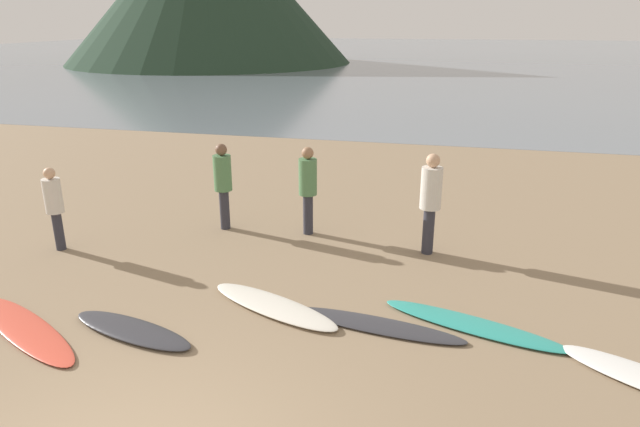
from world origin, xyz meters
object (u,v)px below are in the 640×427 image
(surfboard_6, at_px, (472,325))
(surfboard_3, at_px, (132,330))
(person_1, at_px, (431,196))
(surfboard_2, at_px, (25,329))
(surfboard_4, at_px, (274,306))
(person_2, at_px, (223,180))
(person_3, at_px, (54,202))
(person_0, at_px, (308,184))
(surfboard_5, at_px, (377,325))

(surfboard_6, bearing_deg, surfboard_3, -146.42)
(surfboard_6, bearing_deg, person_1, 125.22)
(surfboard_2, xyz_separation_m, surfboard_4, (3.07, 1.37, 0.02))
(surfboard_4, xyz_separation_m, person_2, (-1.96, 2.93, 0.97))
(person_1, bearing_deg, surfboard_4, -125.20)
(person_3, bearing_deg, person_0, 168.09)
(surfboard_5, bearing_deg, person_2, 146.88)
(surfboard_4, xyz_separation_m, surfboard_6, (2.81, 0.14, -0.01))
(surfboard_6, relative_size, person_1, 1.41)
(surfboard_2, distance_m, person_3, 3.06)
(person_3, bearing_deg, surfboard_5, 131.65)
(person_3, bearing_deg, person_1, 156.60)
(surfboard_6, xyz_separation_m, person_0, (-3.08, 2.90, 0.98))
(surfboard_3, relative_size, person_3, 1.29)
(surfboard_2, xyz_separation_m, person_1, (5.13, 3.97, 1.05))
(surfboard_3, height_order, person_3, person_3)
(person_0, bearing_deg, person_2, 107.83)
(surfboard_2, relative_size, surfboard_4, 1.15)
(surfboard_4, bearing_deg, person_3, -171.74)
(person_1, bearing_deg, surfboard_5, -97.70)
(surfboard_2, bearing_deg, person_0, 85.65)
(person_0, distance_m, person_2, 1.69)
(surfboard_3, bearing_deg, person_2, 108.68)
(surfboard_4, bearing_deg, person_2, 147.30)
(surfboard_2, height_order, surfboard_4, surfboard_4)
(surfboard_5, distance_m, person_2, 4.76)
(person_0, relative_size, person_3, 1.12)
(surfboard_4, height_order, person_2, person_2)
(person_1, distance_m, person_3, 6.67)
(surfboard_3, bearing_deg, surfboard_4, 47.42)
(surfboard_4, bearing_deg, surfboard_2, -132.52)
(surfboard_5, relative_size, person_0, 1.42)
(surfboard_4, distance_m, surfboard_6, 2.81)
(person_2, bearing_deg, person_1, -111.24)
(surfboard_6, xyz_separation_m, person_2, (-4.77, 2.79, 0.98))
(surfboard_5, relative_size, surfboard_6, 0.96)
(surfboard_6, height_order, person_2, person_2)
(surfboard_5, height_order, person_0, person_0)
(surfboard_2, distance_m, person_2, 4.55)
(person_3, bearing_deg, surfboard_6, 136.17)
(person_2, relative_size, person_3, 1.12)
(surfboard_6, relative_size, person_3, 1.67)
(person_0, height_order, person_3, person_0)
(surfboard_4, distance_m, person_3, 4.71)
(surfboard_5, distance_m, person_3, 6.21)
(surfboard_3, xyz_separation_m, surfboard_4, (1.64, 1.08, 0.00))
(surfboard_5, bearing_deg, person_0, 127.76)
(surfboard_2, distance_m, person_0, 5.32)
(person_2, bearing_deg, surfboard_2, 148.78)
(surfboard_6, distance_m, person_1, 2.78)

